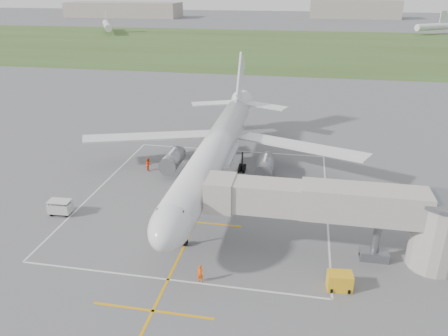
% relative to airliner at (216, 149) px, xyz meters
% --- Properties ---
extents(ground, '(700.00, 700.00, 0.00)m').
position_rel_airliner_xyz_m(ground, '(0.00, -0.75, -4.39)').
color(ground, '#545456').
rests_on(ground, ground).
extents(grass_strip, '(700.00, 120.00, 0.02)m').
position_rel_airliner_xyz_m(grass_strip, '(0.00, 129.25, -4.38)').
color(grass_strip, '#374C21').
rests_on(grass_strip, ground).
extents(apron_markings, '(28.20, 60.00, 0.01)m').
position_rel_airliner_xyz_m(apron_markings, '(0.00, -6.57, -4.38)').
color(apron_markings, orange).
rests_on(apron_markings, ground).
extents(airliner, '(38.93, 46.75, 13.52)m').
position_rel_airliner_xyz_m(airliner, '(0.00, 0.00, 0.00)').
color(airliner, silver).
rests_on(airliner, ground).
extents(jet_bridge, '(23.40, 5.00, 7.20)m').
position_rel_airliner_xyz_m(jet_bridge, '(15.72, -14.25, 0.35)').
color(jet_bridge, '#9B958C').
rests_on(jet_bridge, ground).
extents(gpu_unit, '(2.17, 1.63, 1.54)m').
position_rel_airliner_xyz_m(gpu_unit, '(14.60, -19.25, -3.63)').
color(gpu_unit, gold).
rests_on(gpu_unit, ground).
extents(baggage_cart, '(2.50, 1.57, 1.69)m').
position_rel_airliner_xyz_m(baggage_cart, '(-15.22, -11.80, -3.53)').
color(baggage_cart, silver).
rests_on(baggage_cart, ground).
extents(ramp_worker_nose, '(0.65, 0.48, 1.64)m').
position_rel_airliner_xyz_m(ramp_worker_nose, '(2.85, -20.49, -3.57)').
color(ramp_worker_nose, '#FF5208').
rests_on(ramp_worker_nose, ground).
extents(ramp_worker_wing, '(1.07, 1.09, 1.78)m').
position_rel_airliner_xyz_m(ramp_worker_wing, '(-9.77, 1.70, -3.50)').
color(ramp_worker_wing, red).
rests_on(ramp_worker_wing, ground).
extents(distant_hangars, '(345.00, 49.00, 12.00)m').
position_rel_airliner_xyz_m(distant_hangars, '(-16.15, 264.44, 0.78)').
color(distant_hangars, gray).
rests_on(distant_hangars, ground).
extents(distant_aircraft, '(185.01, 51.08, 8.85)m').
position_rel_airliner_xyz_m(distant_aircraft, '(-7.44, 174.68, -0.80)').
color(distant_aircraft, silver).
rests_on(distant_aircraft, ground).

